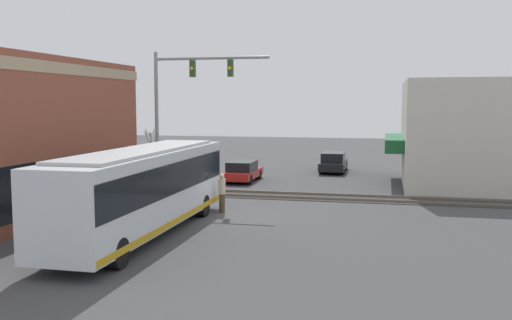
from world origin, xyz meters
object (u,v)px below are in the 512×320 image
object	(u,v)px
city_bus	(143,188)
crossing_signal	(151,157)
parked_car_red	(243,172)
pedestrian_near_bus	(222,193)
parked_car_black	(333,163)

from	to	relation	value
city_bus	crossing_signal	xyz separation A→B (m)	(7.93, 3.10, 0.41)
parked_car_red	city_bus	bearing A→B (deg)	180.00
city_bus	pedestrian_near_bus	world-z (taller)	city_bus
parked_car_red	parked_car_black	xyz separation A→B (m)	(6.49, -5.40, 0.06)
pedestrian_near_bus	city_bus	bearing A→B (deg)	162.00
city_bus	parked_car_black	xyz separation A→B (m)	(22.29, -5.40, -1.18)
city_bus	pedestrian_near_bus	size ratio (longest dim) A/B	6.73
crossing_signal	pedestrian_near_bus	distance (m)	5.68
city_bus	parked_car_black	distance (m)	22.97
parked_car_black	pedestrian_near_bus	bearing A→B (deg)	167.75
crossing_signal	pedestrian_near_bus	xyz separation A→B (m)	(-2.74, -4.79, -1.34)
crossing_signal	pedestrian_near_bus	size ratio (longest dim) A/B	2.05
parked_car_red	pedestrian_near_bus	bearing A→B (deg)	-170.99
crossing_signal	parked_car_black	xyz separation A→B (m)	(14.36, -8.50, -1.59)
crossing_signal	parked_car_black	size ratio (longest dim) A/B	0.79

